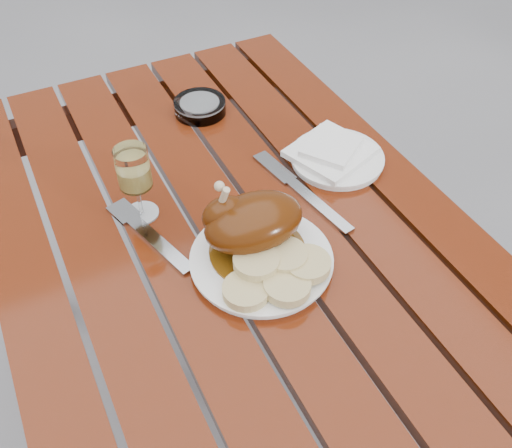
{
  "coord_description": "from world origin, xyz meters",
  "views": [
    {
      "loc": [
        -0.28,
        -0.66,
        1.47
      ],
      "look_at": [
        0.03,
        -0.05,
        0.78
      ],
      "focal_mm": 40.0,
      "sensor_mm": 36.0,
      "label": 1
    }
  ],
  "objects_px": {
    "ashtray": "(200,107)",
    "table": "(234,340)",
    "dinner_plate": "(261,260)",
    "wine_glass": "(136,184)",
    "side_plate": "(337,158)"
  },
  "relations": [
    {
      "from": "wine_glass",
      "to": "ashtray",
      "type": "xyz_separation_m",
      "value": [
        0.22,
        0.25,
        -0.06
      ]
    },
    {
      "from": "table",
      "to": "side_plate",
      "type": "relative_size",
      "value": 6.39
    },
    {
      "from": "ashtray",
      "to": "table",
      "type": "bearing_deg",
      "value": -104.77
    },
    {
      "from": "dinner_plate",
      "to": "ashtray",
      "type": "distance_m",
      "value": 0.46
    },
    {
      "from": "table",
      "to": "wine_glass",
      "type": "height_order",
      "value": "wine_glass"
    },
    {
      "from": "wine_glass",
      "to": "ashtray",
      "type": "relative_size",
      "value": 1.27
    },
    {
      "from": "wine_glass",
      "to": "table",
      "type": "bearing_deg",
      "value": -35.88
    },
    {
      "from": "side_plate",
      "to": "table",
      "type": "bearing_deg",
      "value": -166.92
    },
    {
      "from": "side_plate",
      "to": "ashtray",
      "type": "xyz_separation_m",
      "value": [
        -0.18,
        0.28,
        0.01
      ]
    },
    {
      "from": "dinner_plate",
      "to": "side_plate",
      "type": "relative_size",
      "value": 1.28
    },
    {
      "from": "dinner_plate",
      "to": "wine_glass",
      "type": "xyz_separation_m",
      "value": [
        -0.14,
        0.2,
        0.06
      ]
    },
    {
      "from": "table",
      "to": "dinner_plate",
      "type": "bearing_deg",
      "value": -83.92
    },
    {
      "from": "dinner_plate",
      "to": "ashtray",
      "type": "xyz_separation_m",
      "value": [
        0.08,
        0.45,
        0.01
      ]
    },
    {
      "from": "dinner_plate",
      "to": "wine_glass",
      "type": "bearing_deg",
      "value": 124.7
    },
    {
      "from": "table",
      "to": "dinner_plate",
      "type": "xyz_separation_m",
      "value": [
        0.01,
        -0.11,
        0.38
      ]
    }
  ]
}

